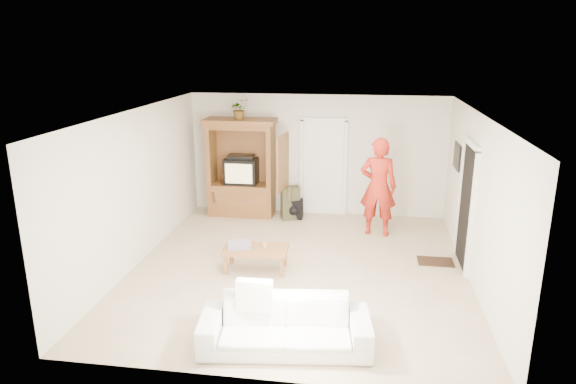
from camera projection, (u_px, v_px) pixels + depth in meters
name	position (u px, v px, depth m)	size (l,w,h in m)	color
floor	(299.00, 268.00, 8.60)	(6.00, 6.00, 0.00)	tan
ceiling	(300.00, 113.00, 7.87)	(6.00, 6.00, 0.00)	white
wall_back	(317.00, 155.00, 11.09)	(5.50, 5.50, 0.00)	silver
wall_front	(263.00, 274.00, 5.39)	(5.50, 5.50, 0.00)	silver
wall_left	(137.00, 187.00, 8.63)	(6.00, 6.00, 0.00)	silver
wall_right	(477.00, 202.00, 7.85)	(6.00, 6.00, 0.00)	silver
armoire	(243.00, 174.00, 11.10)	(1.82, 1.14, 2.10)	brown
door_back	(323.00, 168.00, 11.11)	(0.85, 0.05, 2.04)	white
doorway_right	(467.00, 207.00, 8.50)	(0.05, 0.90, 2.04)	black
framed_picture	(457.00, 156.00, 9.57)	(0.03, 0.60, 0.48)	black
doormat	(435.00, 262.00, 8.84)	(0.60, 0.40, 0.02)	#382316
plant	(239.00, 109.00, 10.68)	(0.38, 0.33, 0.42)	#4C7238
man	(378.00, 187.00, 9.88)	(0.71, 0.46, 1.93)	#B52618
sofa	(285.00, 325.00, 6.29)	(2.09, 0.82, 0.61)	silver
coffee_table	(256.00, 251.00, 8.44)	(1.08, 0.62, 0.39)	#966133
towel	(240.00, 245.00, 8.46)	(0.38, 0.28, 0.08)	#CD4461
candle	(265.00, 244.00, 8.44)	(0.08, 0.08, 0.10)	tan
backpack_black	(294.00, 209.00, 10.96)	(0.35, 0.21, 0.43)	black
backpack_olive	(290.00, 203.00, 10.94)	(0.38, 0.28, 0.71)	#47442B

